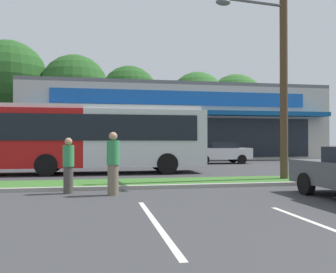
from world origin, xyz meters
The scene contains 14 objects.
grass_median centered at (0.00, 14.00, 0.06)m, with size 56.00×2.20×0.12m, color #386B28.
curb_lip centered at (0.00, 12.78, 0.06)m, with size 56.00×0.24×0.12m, color #99968C.
parking_stripe_0 centered at (-2.74, 7.69, 0.00)m, with size 0.12×4.80×0.01m, color silver.
storefront_building centered at (3.09, 35.67, 3.24)m, with size 26.12×12.67×6.47m.
tree_left centered at (-13.22, 43.49, 8.36)m, with size 8.15×8.15×12.44m.
tree_mid_left centered at (-6.23, 42.64, 7.28)m, with size 7.39×7.39×10.98m.
tree_mid centered at (0.11, 47.06, 7.37)m, with size 7.02×7.02×10.89m.
tree_mid_right centered at (7.70, 42.81, 6.36)m, with size 6.53×6.53×9.64m.
tree_right centered at (13.65, 46.05, 6.40)m, with size 7.45×7.45×10.13m.
utility_pole centered at (3.13, 13.98, 5.08)m, with size 3.08×2.40×9.46m.
city_bus centered at (-5.06, 19.09, 1.77)m, with size 12.92×2.77×3.25m.
car_1 centered at (4.62, 25.66, 0.79)m, with size 4.26×1.91×1.53m.
pedestrian_by_pole centered at (-4.68, 12.14, 0.83)m, with size 0.33×0.33×1.66m.
pedestrian_mid centered at (-3.38, 11.54, 0.92)m, with size 0.37×0.37×1.82m.
Camera 1 is at (-3.85, 0.60, 1.56)m, focal length 40.10 mm.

